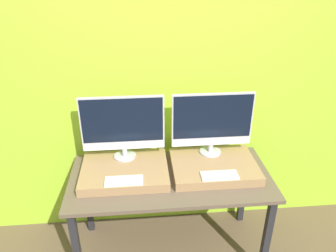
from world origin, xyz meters
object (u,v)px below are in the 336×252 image
(keyboard_left, at_px, (124,181))
(monitor_left, at_px, (123,126))
(monitor_right, at_px, (212,122))
(keyboard_right, at_px, (219,175))

(keyboard_left, bearing_deg, monitor_left, 90.00)
(monitor_left, bearing_deg, keyboard_left, -90.00)
(monitor_left, distance_m, monitor_right, 0.69)
(keyboard_left, height_order, monitor_right, monitor_right)
(monitor_right, relative_size, keyboard_right, 2.35)
(monitor_left, bearing_deg, keyboard_right, -25.37)
(monitor_left, distance_m, keyboard_right, 0.81)
(monitor_right, height_order, keyboard_right, monitor_right)
(monitor_left, xyz_separation_m, keyboard_right, (0.69, -0.33, -0.27))
(keyboard_right, bearing_deg, monitor_left, 154.63)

